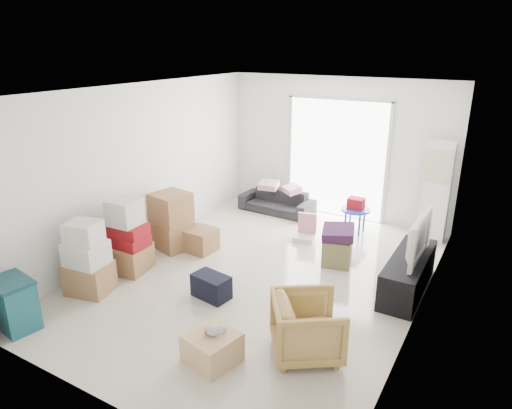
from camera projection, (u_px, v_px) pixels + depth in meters
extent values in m
cube|color=beige|center=(260.00, 281.00, 6.89)|extent=(4.50, 6.00, 0.24)
cube|color=white|center=(261.00, 80.00, 5.90)|extent=(4.50, 6.00, 0.24)
cube|color=white|center=(339.00, 147.00, 8.94)|extent=(4.50, 0.24, 2.70)
cube|color=white|center=(79.00, 285.00, 3.85)|extent=(4.50, 0.24, 2.70)
cube|color=white|center=(136.00, 167.00, 7.51)|extent=(0.24, 6.00, 2.70)
cube|color=white|center=(439.00, 220.00, 5.27)|extent=(0.24, 6.00, 2.70)
cube|color=white|center=(336.00, 158.00, 8.89)|extent=(2.00, 0.01, 2.30)
cube|color=silver|center=(290.00, 153.00, 9.35)|extent=(0.06, 0.04, 2.30)
cube|color=silver|center=(387.00, 165.00, 8.41)|extent=(0.06, 0.04, 2.30)
cube|color=silver|center=(339.00, 98.00, 8.50)|extent=(2.10, 0.04, 0.06)
cube|color=white|center=(436.00, 192.00, 7.79)|extent=(0.45, 0.30, 1.75)
cube|color=black|center=(408.00, 273.00, 6.33)|extent=(0.46, 1.54, 0.51)
imported|color=black|center=(411.00, 252.00, 6.22)|extent=(0.63, 1.07, 0.14)
imported|color=black|center=(277.00, 198.00, 9.27)|extent=(1.54, 0.49, 0.60)
cube|color=#D69CAC|center=(269.00, 179.00, 9.28)|extent=(0.45, 0.38, 0.13)
cube|color=#D69CAC|center=(292.00, 183.00, 9.01)|extent=(0.44, 0.43, 0.12)
imported|color=tan|center=(308.00, 324.00, 4.98)|extent=(0.98, 0.99, 0.76)
cube|color=#16515D|center=(17.00, 316.00, 5.53)|extent=(0.59, 0.46, 0.30)
cube|color=#16515D|center=(12.00, 294.00, 5.43)|extent=(0.59, 0.46, 0.30)
cube|color=#0C333D|center=(10.00, 282.00, 5.37)|extent=(0.62, 0.48, 0.04)
cube|color=#936742|center=(90.00, 278.00, 6.30)|extent=(0.66, 0.59, 0.43)
cube|color=silver|center=(86.00, 253.00, 6.18)|extent=(0.56, 0.48, 0.33)
cube|color=silver|center=(83.00, 232.00, 6.07)|extent=(0.51, 0.47, 0.28)
cube|color=#936742|center=(129.00, 258.00, 6.92)|extent=(0.64, 0.64, 0.40)
cube|color=#A31418|center=(127.00, 240.00, 6.82)|extent=(0.61, 0.41, 0.18)
cube|color=#A31418|center=(126.00, 229.00, 6.76)|extent=(0.61, 0.43, 0.16)
cube|color=silver|center=(125.00, 212.00, 6.67)|extent=(0.45, 0.43, 0.38)
cube|color=#936742|center=(173.00, 234.00, 7.69)|extent=(0.76, 0.69, 0.46)
cube|color=#936742|center=(171.00, 208.00, 7.53)|extent=(0.63, 0.63, 0.49)
cube|color=#936742|center=(201.00, 240.00, 7.57)|extent=(0.47, 0.47, 0.38)
cube|color=black|center=(211.00, 286.00, 6.18)|extent=(0.55, 0.38, 0.33)
cube|color=olive|center=(337.00, 252.00, 7.10)|extent=(0.51, 0.51, 0.43)
cube|color=#3D1A41|center=(338.00, 235.00, 7.00)|extent=(0.58, 0.58, 0.14)
cylinder|color=#1F3CC1|center=(356.00, 210.00, 8.23)|extent=(0.53, 0.53, 0.04)
cylinder|color=#1F3CC1|center=(364.00, 220.00, 8.36)|extent=(0.04, 0.04, 0.42)
cylinder|color=#1F3CC1|center=(350.00, 218.00, 8.48)|extent=(0.04, 0.04, 0.42)
cylinder|color=#1F3CC1|center=(345.00, 222.00, 8.27)|extent=(0.04, 0.04, 0.42)
cylinder|color=#1F3CC1|center=(359.00, 225.00, 8.14)|extent=(0.04, 0.04, 0.42)
cube|color=#A31418|center=(356.00, 203.00, 8.19)|extent=(0.28, 0.22, 0.20)
cube|color=silver|center=(304.00, 238.00, 8.01)|extent=(0.41, 0.38, 0.09)
cube|color=pink|center=(307.00, 223.00, 8.04)|extent=(0.33, 0.12, 0.38)
cube|color=#E4B483|center=(212.00, 348.00, 4.93)|extent=(0.60, 0.60, 0.34)
ellipsoid|color=#B2ADA8|center=(211.00, 330.00, 4.86)|extent=(0.20, 0.14, 0.11)
cube|color=#B22631|center=(211.00, 330.00, 4.86)|extent=(0.17, 0.16, 0.03)
sphere|color=#B2ADA8|center=(222.00, 330.00, 4.82)|extent=(0.11, 0.11, 0.11)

